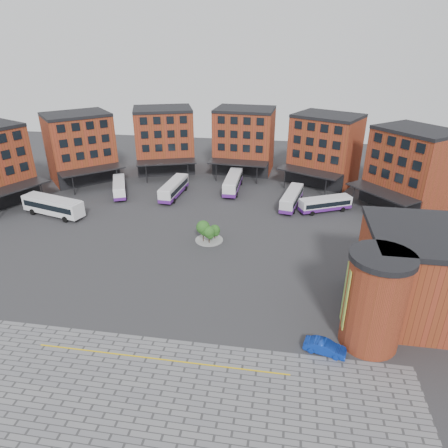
# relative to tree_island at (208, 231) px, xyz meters

# --- Properties ---
(ground) EXTENTS (160.00, 160.00, 0.00)m
(ground) POSITION_rel_tree_island_xyz_m (-1.95, -11.57, -1.87)
(ground) COLOR #28282B
(ground) RESTS_ON ground
(paving_zone) EXTENTS (50.00, 22.00, 0.02)m
(paving_zone) POSITION_rel_tree_island_xyz_m (0.05, -33.57, -1.86)
(paving_zone) COLOR slate
(paving_zone) RESTS_ON ground
(yellow_line) EXTENTS (26.00, 0.15, 0.02)m
(yellow_line) POSITION_rel_tree_island_xyz_m (0.05, -25.57, -1.84)
(yellow_line) COLOR gold
(yellow_line) RESTS_ON paving_zone
(main_building) EXTENTS (94.14, 42.48, 14.60)m
(main_building) POSITION_rel_tree_island_xyz_m (-6.72, 26.68, 5.36)
(main_building) COLOR maroon
(main_building) RESTS_ON ground
(east_building) EXTENTS (17.40, 15.40, 10.60)m
(east_building) POSITION_rel_tree_island_xyz_m (26.76, -14.63, 3.42)
(east_building) COLOR maroon
(east_building) RESTS_ON ground
(tree_island) EXTENTS (4.40, 4.40, 3.60)m
(tree_island) POSITION_rel_tree_island_xyz_m (0.00, 0.00, 0.00)
(tree_island) COLOR gray
(tree_island) RESTS_ON ground
(bus_a) EXTENTS (12.40, 5.89, 3.42)m
(bus_a) POSITION_rel_tree_island_xyz_m (-29.29, 5.43, 0.16)
(bus_a) COLOR white
(bus_a) RESTS_ON ground
(bus_b) EXTENTS (6.06, 10.19, 2.84)m
(bus_b) POSITION_rel_tree_island_xyz_m (-21.81, 17.46, -0.33)
(bus_b) COLOR white
(bus_b) RESTS_ON ground
(bus_c) EXTENTS (3.42, 11.28, 3.13)m
(bus_c) POSITION_rel_tree_island_xyz_m (-10.56, 18.12, -0.17)
(bus_c) COLOR white
(bus_c) RESTS_ON ground
(bus_d) EXTENTS (2.98, 11.62, 3.27)m
(bus_d) POSITION_rel_tree_island_xyz_m (0.67, 23.24, -0.10)
(bus_d) COLOR silver
(bus_d) RESTS_ON ground
(bus_e) EXTENTS (4.48, 10.89, 2.99)m
(bus_e) POSITION_rel_tree_island_xyz_m (12.81, 16.62, -0.25)
(bus_e) COLOR silver
(bus_e) RESTS_ON ground
(bus_f) EXTENTS (9.84, 6.34, 2.77)m
(bus_f) POSITION_rel_tree_island_xyz_m (18.91, 15.08, -0.37)
(bus_f) COLOR white
(bus_f) RESTS_ON ground
(blue_car) EXTENTS (4.49, 2.46, 1.40)m
(blue_car) POSITION_rel_tree_island_xyz_m (16.46, -21.97, -1.17)
(blue_car) COLOR #0C2D9C
(blue_car) RESTS_ON ground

